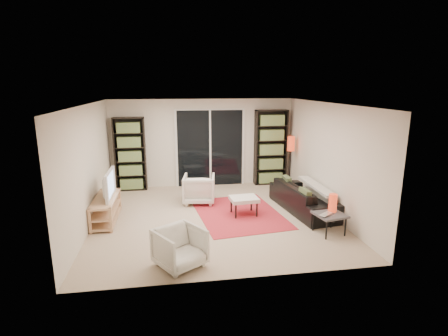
{
  "coord_description": "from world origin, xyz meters",
  "views": [
    {
      "loc": [
        -0.9,
        -7.02,
        2.78
      ],
      "look_at": [
        0.25,
        0.3,
        1.0
      ],
      "focal_mm": 28.0,
      "sensor_mm": 36.0,
      "label": 1
    }
  ],
  "objects_px": {
    "bookshelf_right": "(271,148)",
    "tv_stand": "(106,209)",
    "sofa": "(304,198)",
    "armchair_back": "(199,189)",
    "ottoman": "(244,200)",
    "side_table": "(330,216)",
    "bookshelf_left": "(130,154)",
    "floor_lamp": "(291,149)",
    "armchair_front": "(180,248)"
  },
  "relations": [
    {
      "from": "armchair_front",
      "to": "floor_lamp",
      "type": "bearing_deg",
      "value": 17.97
    },
    {
      "from": "bookshelf_left",
      "to": "sofa",
      "type": "relative_size",
      "value": 0.95
    },
    {
      "from": "armchair_front",
      "to": "floor_lamp",
      "type": "distance_m",
      "value": 4.96
    },
    {
      "from": "bookshelf_left",
      "to": "bookshelf_right",
      "type": "height_order",
      "value": "bookshelf_right"
    },
    {
      "from": "bookshelf_right",
      "to": "sofa",
      "type": "height_order",
      "value": "bookshelf_right"
    },
    {
      "from": "tv_stand",
      "to": "side_table",
      "type": "height_order",
      "value": "tv_stand"
    },
    {
      "from": "bookshelf_left",
      "to": "bookshelf_right",
      "type": "bearing_deg",
      "value": -0.0
    },
    {
      "from": "tv_stand",
      "to": "armchair_front",
      "type": "height_order",
      "value": "armchair_front"
    },
    {
      "from": "armchair_back",
      "to": "side_table",
      "type": "bearing_deg",
      "value": 145.12
    },
    {
      "from": "bookshelf_right",
      "to": "floor_lamp",
      "type": "distance_m",
      "value": 0.67
    },
    {
      "from": "sofa",
      "to": "bookshelf_right",
      "type": "bearing_deg",
      "value": -3.79
    },
    {
      "from": "bookshelf_left",
      "to": "tv_stand",
      "type": "relative_size",
      "value": 1.42
    },
    {
      "from": "tv_stand",
      "to": "sofa",
      "type": "relative_size",
      "value": 0.67
    },
    {
      "from": "side_table",
      "to": "tv_stand",
      "type": "bearing_deg",
      "value": 162.9
    },
    {
      "from": "bookshelf_left",
      "to": "floor_lamp",
      "type": "xyz_separation_m",
      "value": [
        4.25,
        -0.54,
        0.12
      ]
    },
    {
      "from": "tv_stand",
      "to": "armchair_back",
      "type": "xyz_separation_m",
      "value": [
        2.01,
        0.86,
        0.08
      ]
    },
    {
      "from": "sofa",
      "to": "armchair_back",
      "type": "xyz_separation_m",
      "value": [
        -2.29,
        0.92,
        0.04
      ]
    },
    {
      "from": "bookshelf_left",
      "to": "side_table",
      "type": "relative_size",
      "value": 3.15
    },
    {
      "from": "bookshelf_right",
      "to": "sofa",
      "type": "relative_size",
      "value": 1.02
    },
    {
      "from": "bookshelf_right",
      "to": "tv_stand",
      "type": "distance_m",
      "value": 4.77
    },
    {
      "from": "side_table",
      "to": "floor_lamp",
      "type": "xyz_separation_m",
      "value": [
        0.25,
        2.98,
        0.74
      ]
    },
    {
      "from": "ottoman",
      "to": "sofa",
      "type": "bearing_deg",
      "value": 2.44
    },
    {
      "from": "ottoman",
      "to": "floor_lamp",
      "type": "height_order",
      "value": "floor_lamp"
    },
    {
      "from": "tv_stand",
      "to": "sofa",
      "type": "distance_m",
      "value": 4.3
    },
    {
      "from": "side_table",
      "to": "bookshelf_right",
      "type": "bearing_deg",
      "value": 92.34
    },
    {
      "from": "bookshelf_left",
      "to": "ottoman",
      "type": "distance_m",
      "value": 3.53
    },
    {
      "from": "tv_stand",
      "to": "ottoman",
      "type": "bearing_deg",
      "value": -2.29
    },
    {
      "from": "sofa",
      "to": "floor_lamp",
      "type": "height_order",
      "value": "floor_lamp"
    },
    {
      "from": "bookshelf_left",
      "to": "armchair_front",
      "type": "height_order",
      "value": "bookshelf_left"
    },
    {
      "from": "tv_stand",
      "to": "sofa",
      "type": "height_order",
      "value": "sofa"
    },
    {
      "from": "tv_stand",
      "to": "floor_lamp",
      "type": "distance_m",
      "value": 4.92
    },
    {
      "from": "bookshelf_right",
      "to": "ottoman",
      "type": "height_order",
      "value": "bookshelf_right"
    },
    {
      "from": "bookshelf_right",
      "to": "armchair_back",
      "type": "xyz_separation_m",
      "value": [
        -2.15,
        -1.34,
        -0.71
      ]
    },
    {
      "from": "side_table",
      "to": "sofa",
      "type": "bearing_deg",
      "value": 90.25
    },
    {
      "from": "sofa",
      "to": "side_table",
      "type": "bearing_deg",
      "value": 172.93
    },
    {
      "from": "armchair_front",
      "to": "side_table",
      "type": "xyz_separation_m",
      "value": [
        2.85,
        0.81,
        0.05
      ]
    },
    {
      "from": "bookshelf_right",
      "to": "tv_stand",
      "type": "relative_size",
      "value": 1.53
    },
    {
      "from": "bookshelf_left",
      "to": "side_table",
      "type": "distance_m",
      "value": 5.36
    },
    {
      "from": "armchair_back",
      "to": "sofa",
      "type": "bearing_deg",
      "value": 166.91
    },
    {
      "from": "floor_lamp",
      "to": "armchair_back",
      "type": "bearing_deg",
      "value": -162.62
    },
    {
      "from": "floor_lamp",
      "to": "tv_stand",
      "type": "bearing_deg",
      "value": -160.03
    },
    {
      "from": "armchair_back",
      "to": "floor_lamp",
      "type": "xyz_separation_m",
      "value": [
        2.54,
        0.8,
        0.76
      ]
    },
    {
      "from": "tv_stand",
      "to": "ottoman",
      "type": "height_order",
      "value": "tv_stand"
    },
    {
      "from": "ottoman",
      "to": "bookshelf_right",
      "type": "bearing_deg",
      "value": 61.52
    },
    {
      "from": "armchair_back",
      "to": "ottoman",
      "type": "xyz_separation_m",
      "value": [
        0.89,
        -0.98,
        0.01
      ]
    },
    {
      "from": "bookshelf_right",
      "to": "side_table",
      "type": "bearing_deg",
      "value": -87.66
    },
    {
      "from": "sofa",
      "to": "side_table",
      "type": "xyz_separation_m",
      "value": [
        0.01,
        -1.27,
        0.06
      ]
    },
    {
      "from": "ottoman",
      "to": "armchair_front",
      "type": "bearing_deg",
      "value": -125.69
    },
    {
      "from": "tv_stand",
      "to": "ottoman",
      "type": "xyz_separation_m",
      "value": [
        2.9,
        -0.12,
        0.08
      ]
    },
    {
      "from": "armchair_back",
      "to": "side_table",
      "type": "xyz_separation_m",
      "value": [
        2.29,
        -2.18,
        0.02
      ]
    }
  ]
}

